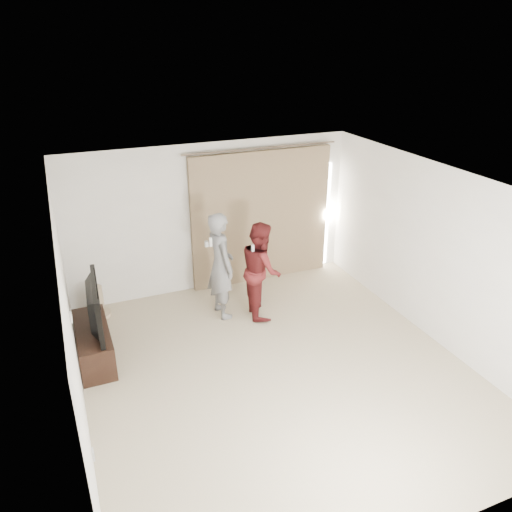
{
  "coord_description": "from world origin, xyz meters",
  "views": [
    {
      "loc": [
        -2.4,
        -5.05,
        4.25
      ],
      "look_at": [
        0.18,
        1.2,
        1.19
      ],
      "focal_mm": 35.0,
      "sensor_mm": 36.0,
      "label": 1
    }
  ],
  "objects_px": {
    "tv": "(88,307)",
    "person_woman": "(261,269)",
    "tv_console": "(94,343)",
    "person_man": "(221,265)"
  },
  "relations": [
    {
      "from": "tv",
      "to": "person_woman",
      "type": "height_order",
      "value": "person_woman"
    },
    {
      "from": "tv_console",
      "to": "person_woman",
      "type": "relative_size",
      "value": 0.82
    },
    {
      "from": "tv",
      "to": "person_woman",
      "type": "xyz_separation_m",
      "value": [
        2.66,
        0.27,
        -0.05
      ]
    },
    {
      "from": "tv_console",
      "to": "person_woman",
      "type": "distance_m",
      "value": 2.73
    },
    {
      "from": "tv_console",
      "to": "person_man",
      "type": "distance_m",
      "value": 2.21
    },
    {
      "from": "tv_console",
      "to": "tv",
      "type": "bearing_deg",
      "value": 0.0
    },
    {
      "from": "person_man",
      "to": "person_woman",
      "type": "xyz_separation_m",
      "value": [
        0.6,
        -0.21,
        -0.09
      ]
    },
    {
      "from": "tv",
      "to": "person_woman",
      "type": "distance_m",
      "value": 2.67
    },
    {
      "from": "tv_console",
      "to": "person_man",
      "type": "xyz_separation_m",
      "value": [
        2.06,
        0.48,
        0.63
      ]
    },
    {
      "from": "tv_console",
      "to": "person_man",
      "type": "height_order",
      "value": "person_man"
    }
  ]
}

